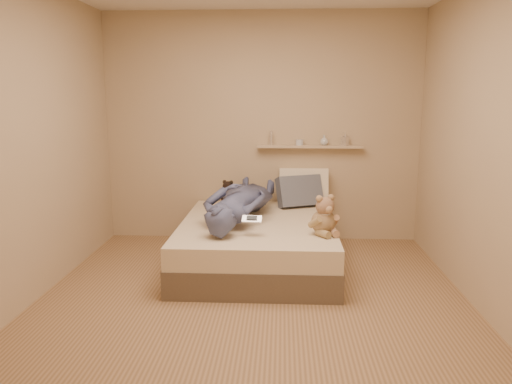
# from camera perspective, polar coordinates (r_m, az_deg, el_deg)

# --- Properties ---
(room) EXTENTS (3.80, 3.80, 3.80)m
(room) POSITION_cam_1_polar(r_m,az_deg,el_deg) (3.87, -0.50, 5.41)
(room) COLOR #9A744F
(room) RESTS_ON ground
(bed) EXTENTS (1.50, 1.90, 0.45)m
(bed) POSITION_cam_1_polar(r_m,az_deg,el_deg) (5.00, 0.17, -5.87)
(bed) COLOR brown
(bed) RESTS_ON floor
(game_console) EXTENTS (0.18, 0.09, 0.06)m
(game_console) POSITION_cam_1_polar(r_m,az_deg,el_deg) (4.40, -0.47, -3.11)
(game_console) COLOR silver
(game_console) RESTS_ON bed
(teddy_bear) EXTENTS (0.29, 0.30, 0.37)m
(teddy_bear) POSITION_cam_1_polar(r_m,az_deg,el_deg) (4.49, 7.82, -2.97)
(teddy_bear) COLOR #957B51
(teddy_bear) RESTS_ON bed
(dark_plush) EXTENTS (0.18, 0.18, 0.28)m
(dark_plush) POSITION_cam_1_polar(r_m,az_deg,el_deg) (5.66, -3.19, -0.23)
(dark_plush) COLOR black
(dark_plush) RESTS_ON bed
(pillow_cream) EXTENTS (0.55, 0.27, 0.43)m
(pillow_cream) POSITION_cam_1_polar(r_m,az_deg,el_deg) (5.71, 5.45, 0.62)
(pillow_cream) COLOR beige
(pillow_cream) RESTS_ON bed
(pillow_grey) EXTENTS (0.56, 0.43, 0.37)m
(pillow_grey) POSITION_cam_1_polar(r_m,az_deg,el_deg) (5.57, 4.99, 0.06)
(pillow_grey) COLOR slate
(pillow_grey) RESTS_ON bed
(person) EXTENTS (0.86, 1.66, 0.38)m
(person) POSITION_cam_1_polar(r_m,az_deg,el_deg) (4.97, -1.96, -1.02)
(person) COLOR #4D5279
(person) RESTS_ON bed
(wall_shelf) EXTENTS (1.20, 0.12, 0.03)m
(wall_shelf) POSITION_cam_1_polar(r_m,az_deg,el_deg) (5.72, 6.16, 5.19)
(wall_shelf) COLOR tan
(wall_shelf) RESTS_ON wall_back
(shelf_bottles) EXTENTS (0.90, 0.13, 0.16)m
(shelf_bottles) POSITION_cam_1_polar(r_m,az_deg,el_deg) (5.72, 7.28, 5.91)
(shelf_bottles) COLOR white
(shelf_bottles) RESTS_ON wall_shelf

